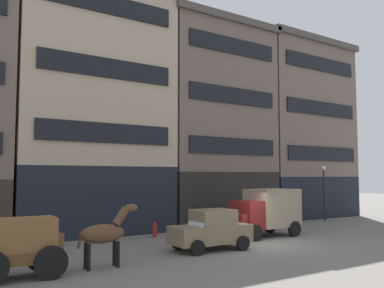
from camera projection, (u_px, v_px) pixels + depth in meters
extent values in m
plane|color=slate|center=(261.00, 245.00, 20.61)|extent=(120.00, 120.00, 0.00)
cube|color=black|center=(85.00, 199.00, 25.60)|extent=(9.22, 6.56, 3.91)
cube|color=tan|center=(87.00, 79.00, 26.17)|extent=(9.22, 6.56, 10.93)
cube|color=black|center=(107.00, 133.00, 23.13)|extent=(7.74, 0.12, 1.10)
cube|color=black|center=(108.00, 68.00, 23.40)|extent=(7.74, 0.12, 1.10)
cube|color=black|center=(109.00, 5.00, 23.68)|extent=(7.74, 0.12, 1.10)
cube|color=black|center=(205.00, 197.00, 30.62)|extent=(8.56, 6.56, 3.64)
cube|color=#66564C|center=(205.00, 103.00, 31.15)|extent=(8.56, 6.56, 10.31)
cube|color=#47423D|center=(205.00, 32.00, 31.56)|extent=(9.06, 7.06, 0.50)
cube|color=black|center=(234.00, 146.00, 28.13)|extent=(7.19, 0.12, 1.10)
cube|color=black|center=(234.00, 96.00, 28.39)|extent=(7.19, 0.12, 1.10)
cube|color=black|center=(233.00, 46.00, 28.65)|extent=(7.19, 0.12, 1.10)
cube|color=black|center=(292.00, 196.00, 35.67)|extent=(9.32, 6.56, 3.30)
cube|color=#66564C|center=(290.00, 114.00, 36.20)|extent=(9.32, 6.56, 10.83)
cube|color=#47423D|center=(289.00, 50.00, 36.63)|extent=(9.82, 7.06, 0.50)
cube|color=black|center=(323.00, 154.00, 33.17)|extent=(7.83, 0.12, 1.10)
cube|color=black|center=(322.00, 109.00, 33.44)|extent=(7.83, 0.12, 1.10)
cube|color=black|center=(321.00, 64.00, 33.72)|extent=(7.83, 0.12, 1.10)
cube|color=brown|center=(18.00, 257.00, 13.74)|extent=(2.75, 1.41, 0.36)
cube|color=brown|center=(19.00, 235.00, 13.80)|extent=(2.34, 1.20, 1.10)
cube|color=brown|center=(54.00, 240.00, 14.38)|extent=(0.44, 1.06, 0.50)
cylinder|color=black|center=(42.00, 256.00, 14.81)|extent=(1.10, 0.13, 1.10)
cylinder|color=black|center=(51.00, 263.00, 13.60)|extent=(1.10, 0.13, 1.10)
ellipsoid|color=#513823|center=(102.00, 234.00, 15.40)|extent=(1.72, 0.67, 0.70)
cylinder|color=#513823|center=(121.00, 216.00, 15.82)|extent=(0.68, 0.35, 0.76)
ellipsoid|color=#513823|center=(131.00, 208.00, 16.05)|extent=(0.57, 0.26, 0.30)
cylinder|color=#513823|center=(80.00, 240.00, 14.97)|extent=(0.27, 0.11, 0.65)
cylinder|color=black|center=(114.00, 253.00, 15.78)|extent=(0.14, 0.14, 0.95)
cylinder|color=black|center=(118.00, 254.00, 15.48)|extent=(0.14, 0.14, 0.95)
cylinder|color=black|center=(86.00, 256.00, 15.21)|extent=(0.14, 0.14, 0.95)
cylinder|color=black|center=(89.00, 257.00, 14.90)|extent=(0.14, 0.14, 0.95)
cube|color=maroon|center=(249.00, 215.00, 22.75)|extent=(1.44, 1.73, 1.50)
cube|color=maroon|center=(239.00, 221.00, 22.33)|extent=(0.93, 1.46, 0.80)
cube|color=gray|center=(272.00, 208.00, 23.81)|extent=(2.84, 1.96, 2.10)
cube|color=silver|center=(243.00, 210.00, 22.51)|extent=(0.22, 1.36, 0.64)
cylinder|color=black|center=(255.00, 233.00, 21.65)|extent=(0.84, 0.24, 0.84)
cylinder|color=black|center=(231.00, 229.00, 23.20)|extent=(0.84, 0.24, 0.84)
cylinder|color=black|center=(295.00, 229.00, 23.38)|extent=(0.84, 0.24, 0.84)
cylinder|color=black|center=(270.00, 226.00, 24.92)|extent=(0.84, 0.24, 0.84)
cube|color=#7A6B4C|center=(210.00, 234.00, 19.10)|extent=(3.78, 1.80, 0.80)
cube|color=#7A6B4C|center=(213.00, 217.00, 19.23)|extent=(1.88, 1.54, 0.70)
cube|color=silver|center=(197.00, 221.00, 18.79)|extent=(0.41, 1.33, 0.56)
cylinder|color=black|center=(198.00, 248.00, 17.74)|extent=(0.67, 0.22, 0.66)
cylinder|color=black|center=(178.00, 242.00, 19.17)|extent=(0.67, 0.22, 0.66)
cylinder|color=black|center=(243.00, 243.00, 18.96)|extent=(0.67, 0.22, 0.66)
cylinder|color=black|center=(222.00, 238.00, 20.40)|extent=(0.67, 0.22, 0.66)
cylinder|color=black|center=(324.00, 196.00, 31.42)|extent=(0.12, 0.12, 3.80)
sphere|color=silver|center=(323.00, 168.00, 31.58)|extent=(0.32, 0.32, 0.32)
cylinder|color=maroon|center=(155.00, 231.00, 23.10)|extent=(0.24, 0.24, 0.70)
sphere|color=maroon|center=(155.00, 224.00, 23.13)|extent=(0.22, 0.22, 0.22)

